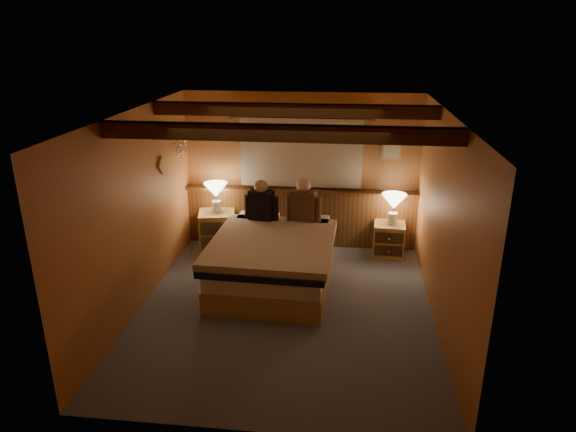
% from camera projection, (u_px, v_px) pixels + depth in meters
% --- Properties ---
extents(floor, '(4.20, 4.20, 0.00)m').
position_uv_depth(floor, '(286.00, 308.00, 6.38)').
color(floor, '#505660').
rests_on(floor, ground).
extents(ceiling, '(4.20, 4.20, 0.00)m').
position_uv_depth(ceiling, '(285.00, 114.00, 5.56)').
color(ceiling, tan).
rests_on(ceiling, wall_back).
extents(wall_back, '(3.60, 0.00, 3.60)m').
position_uv_depth(wall_back, '(301.00, 171.00, 7.93)').
color(wall_back, '#CB8949').
rests_on(wall_back, floor).
extents(wall_left, '(0.00, 4.20, 4.20)m').
position_uv_depth(wall_left, '(137.00, 212.00, 6.16)').
color(wall_left, '#CB8949').
rests_on(wall_left, floor).
extents(wall_right, '(0.00, 4.20, 4.20)m').
position_uv_depth(wall_right, '(444.00, 224.00, 5.78)').
color(wall_right, '#CB8949').
rests_on(wall_right, floor).
extents(wall_front, '(3.60, 0.00, 3.60)m').
position_uv_depth(wall_front, '(254.00, 310.00, 4.01)').
color(wall_front, '#CB8949').
rests_on(wall_front, floor).
extents(wainscot, '(3.60, 0.23, 0.94)m').
position_uv_depth(wainscot, '(301.00, 216.00, 8.12)').
color(wainscot, brown).
rests_on(wainscot, wall_back).
extents(curtain_window, '(2.18, 0.09, 1.11)m').
position_uv_depth(curtain_window, '(301.00, 152.00, 7.75)').
color(curtain_window, '#4D2713').
rests_on(curtain_window, wall_back).
extents(ceiling_beams, '(3.60, 1.65, 0.16)m').
position_uv_depth(ceiling_beams, '(287.00, 120.00, 5.73)').
color(ceiling_beams, '#4D2713').
rests_on(ceiling_beams, ceiling).
extents(coat_rail, '(0.05, 0.55, 0.24)m').
position_uv_depth(coat_rail, '(181.00, 146.00, 7.46)').
color(coat_rail, silver).
rests_on(coat_rail, wall_left).
extents(framed_print, '(0.30, 0.04, 0.25)m').
position_uv_depth(framed_print, '(391.00, 151.00, 7.65)').
color(framed_print, tan).
rests_on(framed_print, wall_back).
extents(bed, '(1.64, 2.07, 0.69)m').
position_uv_depth(bed, '(274.00, 260.00, 6.88)').
color(bed, tan).
rests_on(bed, floor).
extents(nightstand_left, '(0.64, 0.59, 0.60)m').
position_uv_depth(nightstand_left, '(217.00, 230.00, 8.03)').
color(nightstand_left, tan).
rests_on(nightstand_left, floor).
extents(nightstand_right, '(0.49, 0.44, 0.51)m').
position_uv_depth(nightstand_right, '(389.00, 239.00, 7.80)').
color(nightstand_right, tan).
rests_on(nightstand_right, floor).
extents(lamp_left, '(0.36, 0.36, 0.47)m').
position_uv_depth(lamp_left, '(216.00, 192.00, 7.83)').
color(lamp_left, white).
rests_on(lamp_left, nightstand_left).
extents(lamp_right, '(0.36, 0.36, 0.47)m').
position_uv_depth(lamp_right, '(394.00, 203.00, 7.58)').
color(lamp_right, white).
rests_on(lamp_right, nightstand_right).
extents(person_left, '(0.50, 0.25, 0.61)m').
position_uv_depth(person_left, '(261.00, 203.00, 7.33)').
color(person_left, black).
rests_on(person_left, bed).
extents(person_right, '(0.52, 0.26, 0.64)m').
position_uv_depth(person_right, '(303.00, 203.00, 7.30)').
color(person_right, '#523120').
rests_on(person_right, bed).
extents(duffel_bag, '(0.58, 0.45, 0.37)m').
position_uv_depth(duffel_bag, '(228.00, 263.00, 7.22)').
color(duffel_bag, black).
rests_on(duffel_bag, floor).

